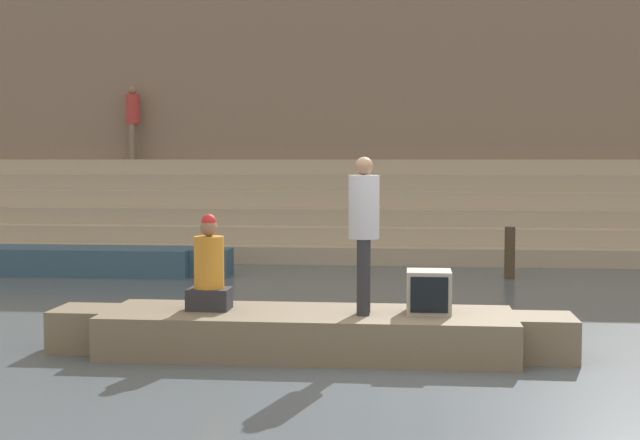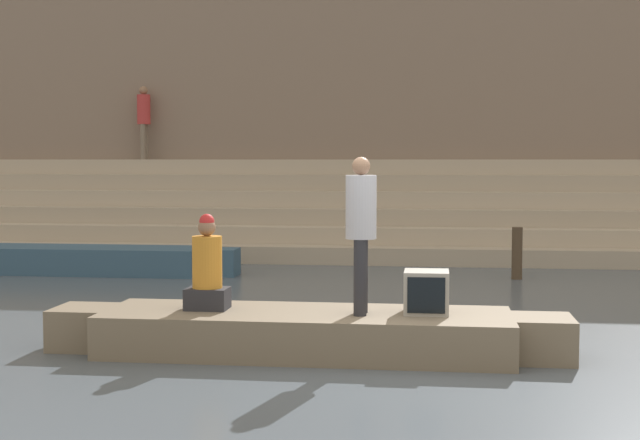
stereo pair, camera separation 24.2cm
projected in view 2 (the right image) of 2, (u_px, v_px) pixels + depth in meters
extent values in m
plane|color=#4C5660|center=(409.00, 366.00, 8.92)|extent=(120.00, 120.00, 0.00)
cube|color=tan|center=(422.00, 249.00, 18.87)|extent=(36.00, 3.35, 0.35)
cube|color=#B2A28D|center=(422.00, 232.00, 19.12)|extent=(36.00, 2.79, 0.35)
cube|color=tan|center=(423.00, 215.00, 19.38)|extent=(36.00, 2.23, 0.35)
cube|color=#B2A28D|center=(423.00, 199.00, 19.63)|extent=(36.00, 1.67, 0.35)
cube|color=tan|center=(423.00, 183.00, 19.88)|extent=(36.00, 1.12, 0.35)
cube|color=#B2A28D|center=(423.00, 167.00, 20.13)|extent=(36.00, 0.56, 0.35)
cube|color=#7F6B5B|center=(424.00, 97.00, 20.89)|extent=(34.20, 1.20, 7.06)
cube|color=#4C4037|center=(423.00, 237.00, 20.50)|extent=(34.20, 0.12, 0.60)
cube|color=#756651|center=(306.00, 333.00, 9.50)|extent=(4.35, 1.29, 0.45)
cube|color=beige|center=(306.00, 314.00, 9.49)|extent=(4.00, 1.19, 0.05)
cube|color=#756651|center=(543.00, 339.00, 9.19)|extent=(0.61, 0.71, 0.45)
cube|color=#756651|center=(83.00, 327.00, 9.81)|extent=(0.61, 0.71, 0.45)
cylinder|color=olive|center=(259.00, 308.00, 10.31)|extent=(2.78, 0.04, 0.04)
cylinder|color=#28282D|center=(361.00, 275.00, 9.40)|extent=(0.14, 0.14, 0.80)
cylinder|color=#28282D|center=(360.00, 278.00, 9.22)|extent=(0.14, 0.14, 0.80)
cylinder|color=#B2B2BC|center=(361.00, 207.00, 9.26)|extent=(0.32, 0.32, 0.66)
sphere|color=#8C664C|center=(361.00, 166.00, 9.23)|extent=(0.19, 0.19, 0.19)
cube|color=#28282D|center=(207.00, 299.00, 9.64)|extent=(0.45, 0.35, 0.23)
cylinder|color=orange|center=(207.00, 262.00, 9.62)|extent=(0.32, 0.32, 0.56)
sphere|color=#8C664C|center=(207.00, 227.00, 9.59)|extent=(0.19, 0.19, 0.19)
sphere|color=red|center=(207.00, 221.00, 9.59)|extent=(0.16, 0.16, 0.16)
cube|color=#9E998E|center=(426.00, 292.00, 9.37)|extent=(0.47, 0.45, 0.45)
cube|color=black|center=(426.00, 295.00, 9.15)|extent=(0.39, 0.02, 0.37)
cube|color=#33516B|center=(69.00, 260.00, 16.28)|extent=(4.92, 1.09, 0.48)
cube|color=beige|center=(68.00, 248.00, 16.27)|extent=(4.53, 0.99, 0.05)
cube|color=#33516B|center=(218.00, 262.00, 15.93)|extent=(0.69, 0.60, 0.48)
cylinder|color=#473828|center=(517.00, 253.00, 15.42)|extent=(0.18, 0.18, 0.90)
cylinder|color=#756656|center=(145.00, 142.00, 21.00)|extent=(0.13, 0.13, 0.83)
cylinder|color=#756656|center=(143.00, 142.00, 20.83)|extent=(0.13, 0.13, 0.83)
cylinder|color=#B23333|center=(144.00, 109.00, 20.87)|extent=(0.31, 0.31, 0.69)
sphere|color=#8C664C|center=(144.00, 90.00, 20.84)|extent=(0.20, 0.20, 0.20)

